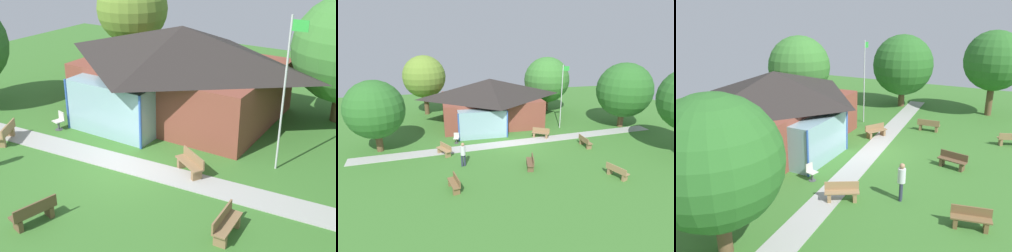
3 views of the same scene
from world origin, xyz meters
TOP-DOWN VIEW (x-y plane):
  - ground_plane at (0.00, 0.00)m, footprint 44.00×44.00m
  - pavilion at (-1.27, 6.19)m, footprint 10.29×8.66m
  - footpath at (0.00, 0.26)m, footprint 25.96×3.29m
  - flagpole at (5.03, 3.11)m, footprint 0.64×0.08m
  - bench_rear_near_path at (2.32, 1.00)m, footprint 1.51×1.14m
  - bench_mid_left at (-6.01, -0.89)m, footprint 1.13×1.52m
  - bench_front_right at (4.65, -6.97)m, footprint 0.94×1.56m
  - bench_front_center at (-0.32, -4.46)m, footprint 0.77×1.56m
  - bench_front_left at (-5.56, -6.16)m, footprint 0.73×1.56m
  - bench_mid_right at (5.12, -1.77)m, footprint 0.51×1.52m
  - patio_chair_west at (-4.97, 1.35)m, footprint 0.53×0.53m
  - visitor_strolling_lawn at (-4.78, -3.14)m, footprint 0.34×0.34m
  - tree_east_hedge at (10.91, 2.17)m, footprint 5.12×5.12m
  - tree_behind_pavilion_left at (-7.57, 10.90)m, footprint 4.54×4.54m
  - tree_west_hedge at (-10.88, 1.01)m, footprint 4.41×4.41m
  - tree_behind_pavilion_right at (5.86, 9.36)m, footprint 5.08×5.08m

SIDE VIEW (x-z plane):
  - ground_plane at x=0.00m, z-range 0.00..0.00m
  - footpath at x=0.00m, z-range 0.00..0.03m
  - bench_rear_near_path at x=2.32m, z-range -0.02..0.82m
  - bench_mid_left at x=-6.01m, z-range -0.02..0.82m
  - bench_front_right at x=4.65m, z-range -0.02..0.82m
  - bench_front_center at x=-0.32m, z-range -0.02..0.82m
  - bench_front_left at x=-5.56m, z-range -0.02..0.82m
  - bench_mid_right at x=5.12m, z-range -0.02..0.82m
  - patio_chair_west at x=-4.97m, z-range -0.01..0.85m
  - visitor_strolling_lawn at x=-4.78m, z-range 0.15..1.89m
  - pavilion at x=-1.27m, z-range 0.09..4.54m
  - flagpole at x=5.03m, z-range 0.29..6.30m
  - tree_west_hedge at x=-10.88m, z-range 0.56..6.12m
  - tree_behind_pavilion_right at x=5.86m, z-range 0.51..6.65m
  - tree_east_hedge at x=10.91m, z-range 0.51..6.67m
  - tree_behind_pavilion_left at x=-7.57m, z-range 0.93..7.38m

